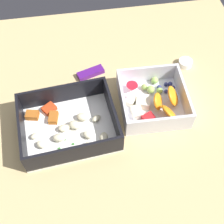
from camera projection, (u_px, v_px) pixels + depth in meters
table_surface at (118, 118)px, 71.67cm from camera, size 80.00×80.00×2.00cm
pasta_container at (68, 125)px, 67.24cm from camera, size 22.33×18.64×6.12cm
fruit_bowl at (153, 100)px, 71.03cm from camera, size 15.74×16.11×5.61cm
candy_bar at (91, 73)px, 77.73cm from camera, size 7.40×4.41×1.20cm
paper_cup_liner at (185, 63)px, 79.47cm from camera, size 3.67×3.67×1.55cm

